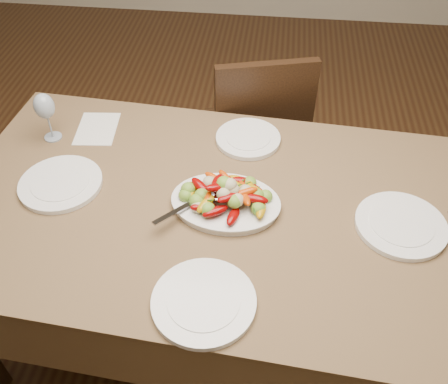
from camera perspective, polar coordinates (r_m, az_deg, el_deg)
floor at (r=2.31m, az=-0.91°, el=-12.89°), size 6.00×6.00×0.00m
dining_table at (r=1.93m, az=0.00°, el=-9.43°), size 1.91×1.17×0.76m
chair_far at (r=2.42m, az=3.41°, el=6.87°), size 0.52×0.52×0.95m
serving_platter at (r=1.63m, az=0.19°, el=-1.40°), size 0.36×0.28×0.02m
roasted_vegetables at (r=1.59m, az=0.20°, el=0.04°), size 0.30×0.21×0.09m
serving_spoon at (r=1.59m, az=-2.35°, el=-1.10°), size 0.25×0.22×0.03m
plate_left at (r=1.80m, az=-18.15°, el=0.91°), size 0.28×0.28×0.02m
plate_right at (r=1.67m, az=19.56°, el=-3.59°), size 0.29×0.29×0.02m
plate_far at (r=1.90m, az=2.77°, el=6.10°), size 0.24×0.24×0.02m
plate_near at (r=1.40m, az=-2.33°, el=-12.44°), size 0.29×0.29×0.02m
wine_glass at (r=1.97m, az=-19.59°, el=8.23°), size 0.08×0.08×0.20m
menu_card at (r=2.02m, az=-14.30°, el=7.03°), size 0.17×0.22×0.00m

